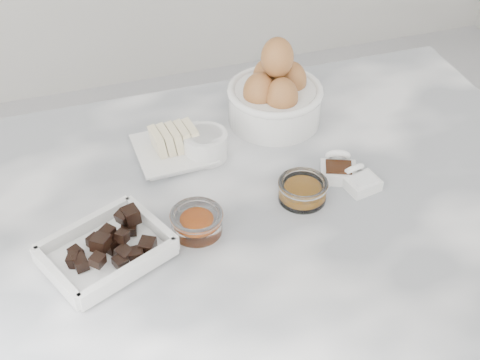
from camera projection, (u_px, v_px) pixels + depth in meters
name	position (u px, v px, depth m)	size (l,w,h in m)	color
marble_slab	(234.00, 221.00, 1.12)	(1.20, 0.80, 0.04)	white
chocolate_dish	(106.00, 249.00, 1.01)	(0.22, 0.20, 0.05)	white
butter_plate	(172.00, 145.00, 1.21)	(0.14, 0.14, 0.06)	white
sugar_ramekin	(205.00, 144.00, 1.21)	(0.08, 0.08, 0.05)	white
egg_bowl	(275.00, 95.00, 1.28)	(0.19, 0.19, 0.18)	white
honey_bowl	(303.00, 190.00, 1.12)	(0.09, 0.09, 0.04)	white
zest_bowl	(197.00, 221.00, 1.06)	(0.09, 0.09, 0.04)	white
vanilla_spoon	(338.00, 168.00, 1.17)	(0.08, 0.09, 0.05)	white
salt_spoon	(360.00, 180.00, 1.15)	(0.06, 0.07, 0.04)	white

